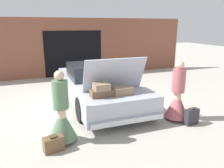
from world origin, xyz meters
TOP-DOWN VIEW (x-y plane):
  - ground_plane at (0.00, 0.00)m, footprint 40.00×40.00m
  - garage_wall_back at (0.00, 4.12)m, footprint 12.00×0.14m
  - car at (-0.00, 0.00)m, footprint 1.99×4.76m
  - person_left at (-1.51, -2.27)m, footprint 0.62×0.62m
  - person_right at (1.51, -2.17)m, footprint 0.62×0.62m
  - suitcase_beside_left_person at (-1.74, -2.59)m, footprint 0.43×0.29m
  - suitcase_beside_right_person at (1.67, -2.56)m, footprint 0.40×0.20m

SIDE VIEW (x-z plane):
  - ground_plane at x=0.00m, z-range 0.00..0.00m
  - suitcase_beside_left_person at x=-1.74m, z-range -0.01..0.32m
  - suitcase_beside_right_person at x=1.67m, z-range -0.01..0.43m
  - person_left at x=-1.51m, z-range -0.23..1.34m
  - car at x=0.00m, z-range -0.27..1.38m
  - person_right at x=1.51m, z-range -0.23..1.35m
  - garage_wall_back at x=0.00m, z-range -0.01..2.79m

